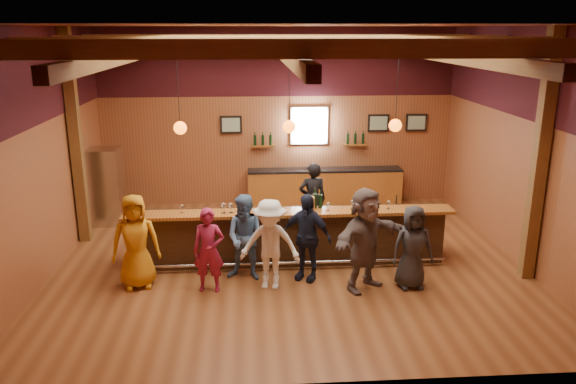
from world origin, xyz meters
name	(u,v)px	position (x,y,z in m)	size (l,w,h in m)	color
room	(289,98)	(0.00, 0.06, 3.21)	(9.04, 9.00, 4.52)	brown
bar_counter	(289,234)	(0.02, 0.15, 0.52)	(6.30, 1.07, 1.11)	black
back_bar_cabinet	(325,187)	(1.20, 3.72, 0.48)	(4.00, 0.52, 0.95)	brown
window	(309,126)	(0.80, 3.95, 2.05)	(0.95, 0.09, 0.95)	silver
framed_pictures	(343,123)	(1.67, 3.94, 2.10)	(5.35, 0.05, 0.45)	black
wine_shelves	(309,143)	(0.80, 3.88, 1.62)	(3.00, 0.18, 0.30)	brown
pendant_lights	(289,126)	(0.00, 0.00, 2.71)	(4.24, 0.24, 1.37)	black
stainless_fridge	(106,186)	(-4.10, 2.60, 0.90)	(0.70, 0.70, 1.80)	silver
customer_orange	(136,241)	(-2.77, -0.91, 0.85)	(0.83, 0.54, 1.71)	orange
customer_redvest	(209,250)	(-1.48, -1.17, 0.75)	(0.55, 0.36, 1.51)	maroon
customer_denim	(247,238)	(-0.82, -0.73, 0.80)	(0.78, 0.61, 1.61)	#4F729E
customer_white	(270,244)	(-0.42, -1.13, 0.82)	(1.06, 0.61, 1.64)	white
customer_navy	(306,237)	(0.26, -0.81, 0.82)	(0.96, 0.40, 1.64)	#181C30
customer_brown	(365,239)	(1.24, -1.27, 0.92)	(1.72, 0.55, 1.85)	#63534F
customer_dark	(412,247)	(2.09, -1.27, 0.76)	(0.74, 0.48, 1.51)	#2A2A2D
bartender	(312,200)	(0.61, 1.37, 0.84)	(0.61, 0.40, 1.68)	black
ice_bucket	(308,204)	(0.36, -0.16, 1.24)	(0.24, 0.24, 0.27)	brown
bottle_a	(315,201)	(0.50, -0.02, 1.26)	(0.08, 0.08, 0.38)	black
bottle_b	(320,201)	(0.60, -0.02, 1.25)	(0.08, 0.08, 0.36)	black
glass_a	(140,209)	(-2.78, -0.24, 1.23)	(0.07, 0.07, 0.17)	silver
glass_b	(182,207)	(-2.03, -0.14, 1.23)	(0.07, 0.07, 0.17)	silver
glass_c	(223,206)	(-1.25, -0.20, 1.25)	(0.09, 0.09, 0.20)	silver
glass_d	(231,206)	(-1.11, -0.20, 1.25)	(0.09, 0.09, 0.20)	silver
glass_e	(269,205)	(-0.39, -0.21, 1.25)	(0.08, 0.08, 0.19)	silver
glass_f	(328,204)	(0.73, -0.20, 1.23)	(0.08, 0.08, 0.17)	silver
glass_g	(352,202)	(1.21, -0.13, 1.24)	(0.08, 0.08, 0.18)	silver
glass_h	(389,203)	(1.91, -0.16, 1.23)	(0.08, 0.08, 0.17)	silver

